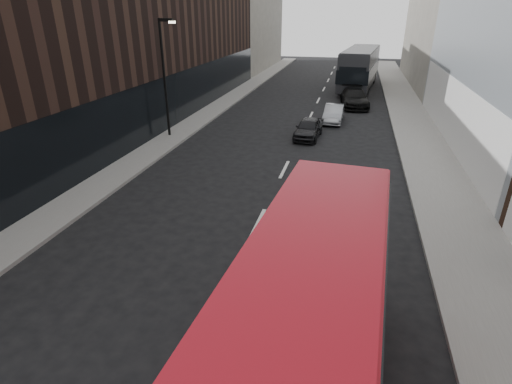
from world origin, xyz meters
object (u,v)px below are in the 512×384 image
Objects in this scene: grey_bus at (360,67)px; car_c at (355,98)px; car_a at (308,128)px; red_bus at (297,368)px; car_b at (334,114)px; street_lamp at (165,71)px.

car_c is at bearing -85.56° from grey_bus.
grey_bus is at bearing 84.90° from car_a.
car_b is at bearing 96.23° from red_bus.
grey_bus is 2.46× the size of car_c.
car_c is (0.53, 30.62, -1.51)m from red_bus.
street_lamp is 1.86× the size of car_b.
street_lamp is 9.62m from car_a.
street_lamp is 12.48m from car_b.
street_lamp reaches higher than red_bus.
grey_bus is at bearing 81.08° from car_c.
street_lamp is at bearing -112.99° from grey_bus.
car_a is (-2.19, 20.46, -1.63)m from red_bus.
grey_bus reaches higher than car_a.
car_a is 4.69m from car_b.
red_bus is at bearing -80.19° from car_a.
car_c is at bearing 78.72° from car_a.
street_lamp is 0.68× the size of red_bus.
car_b is (-0.86, 24.96, -1.64)m from red_bus.
red_bus is 2.71× the size of car_b.
red_bus is at bearing -98.38° from car_c.
grey_bus reaches higher than car_b.
grey_bus is (0.77, 39.56, -0.10)m from red_bus.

